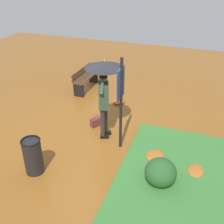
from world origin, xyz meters
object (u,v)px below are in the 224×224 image
person_with_umbrella (104,80)px  park_bench (85,78)px  info_sign_post (121,94)px  trash_bin (33,156)px  handbag (96,122)px

person_with_umbrella → park_bench: size_ratio=1.46×
person_with_umbrella → park_bench: 3.20m
info_sign_post → park_bench: size_ratio=1.64×
person_with_umbrella → trash_bin: 2.38m
info_sign_post → handbag: size_ratio=6.22×
handbag → person_with_umbrella: bearing=-127.2°
person_with_umbrella → trash_bin: person_with_umbrella is taller
person_with_umbrella → info_sign_post: 0.67m
info_sign_post → park_bench: info_sign_post is taller
person_with_umbrella → park_bench: bearing=34.3°
trash_bin → person_with_umbrella: bearing=-26.2°
park_bench → person_with_umbrella: bearing=-145.7°
person_with_umbrella → handbag: size_ratio=5.53×
person_with_umbrella → handbag: (0.29, 0.38, -1.42)m
info_sign_post → handbag: 1.75m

